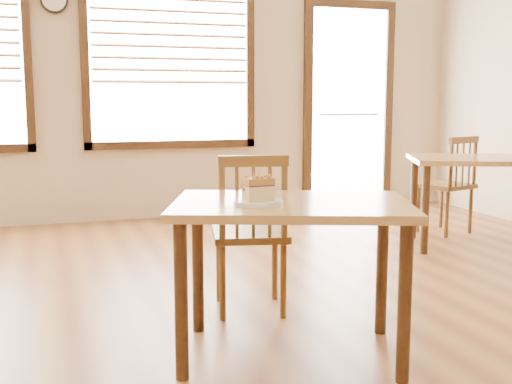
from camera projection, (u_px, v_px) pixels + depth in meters
ground at (282, 376)px, 2.86m from camera, size 8.00×8.00×0.00m
window_right at (170, 40)px, 6.42m from camera, size 1.76×0.10×1.96m
entry_door at (349, 101)px, 7.15m from camera, size 1.08×0.06×2.29m
cafe_table_main at (291, 224)px, 3.02m from camera, size 1.29×1.08×0.75m
cafe_chair_main at (251, 232)px, 3.66m from camera, size 0.50×0.50×0.93m
cafe_table_second at (480, 171)px, 5.28m from camera, size 1.29×1.11×0.75m
cafe_chair_second at (449, 184)px, 5.84m from camera, size 0.51×0.51×0.90m
plate at (258, 202)px, 2.92m from camera, size 0.23×0.23×0.02m
cake_slice at (258, 188)px, 2.91m from camera, size 0.14×0.10×0.12m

